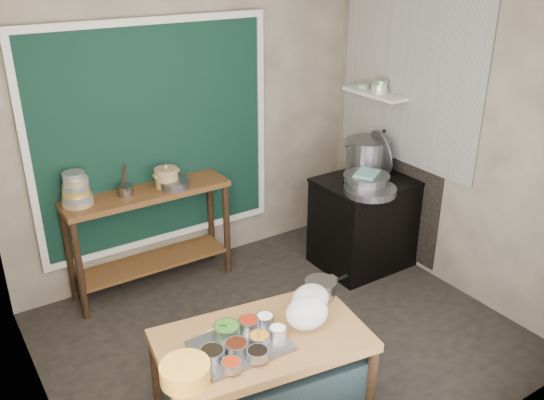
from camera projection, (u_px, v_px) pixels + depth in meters
floor at (281, 337)px, 4.64m from camera, size 3.50×3.00×0.02m
back_wall at (190, 124)px, 5.23m from camera, size 3.50×0.02×2.80m
left_wall at (20, 239)px, 3.19m from camera, size 0.02×3.00×2.80m
right_wall at (452, 134)px, 4.95m from camera, size 0.02×3.00×2.80m
curtain_panel at (156, 137)px, 5.04m from camera, size 2.10×0.02×1.90m
curtain_frame at (156, 137)px, 5.03m from camera, size 2.22×0.03×2.02m
tile_panel at (408, 71)px, 5.17m from camera, size 0.02×1.70×1.70m
soot_patch at (390, 185)px, 5.72m from camera, size 0.01×1.30×1.30m
wall_shelf at (375, 93)px, 5.45m from camera, size 0.22×0.70×0.03m
prep_table at (263, 386)px, 3.59m from camera, size 1.34×0.90×0.75m
back_counter at (151, 240)px, 5.15m from camera, size 1.45×0.40×0.95m
stove_block at (365, 223)px, 5.56m from camera, size 0.90×0.68×0.85m
stove_top at (369, 181)px, 5.38m from camera, size 0.92×0.69×0.03m
condiment_tray at (241, 346)px, 3.34m from camera, size 0.56×0.41×0.02m
condiment_bowls at (242, 340)px, 3.33m from camera, size 0.56×0.42×0.06m
yellow_basin at (185, 372)px, 3.07m from camera, size 0.32×0.32×0.11m
saucepan at (321, 289)px, 3.81m from camera, size 0.23×0.23×0.12m
plastic_bag_a at (307, 313)px, 3.49m from camera, size 0.30×0.27×0.20m
plastic_bag_b at (310, 299)px, 3.64m from camera, size 0.30×0.28×0.18m
bowl_stack at (76, 191)px, 4.64m from camera, size 0.25×0.25×0.28m
utensil_cup at (125, 190)px, 4.87m from camera, size 0.14×0.14×0.08m
ceramic_crock at (167, 178)px, 5.02m from camera, size 0.26×0.26×0.15m
wide_bowl at (175, 184)px, 5.02m from camera, size 0.29×0.29×0.07m
stock_pot at (367, 156)px, 5.47m from camera, size 0.52×0.52×0.34m
pot_lid at (381, 152)px, 5.45m from camera, size 0.23×0.45×0.43m
steamer at (366, 182)px, 5.15m from camera, size 0.44×0.44×0.14m
green_cloth at (367, 174)px, 5.12m from camera, size 0.30×0.28×0.02m
shallow_pan at (370, 190)px, 5.07m from camera, size 0.55×0.55×0.06m
shelf_bowl_stack at (380, 87)px, 5.38m from camera, size 0.16×0.16×0.13m
shelf_bowl_green at (363, 86)px, 5.57m from camera, size 0.15×0.15×0.05m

